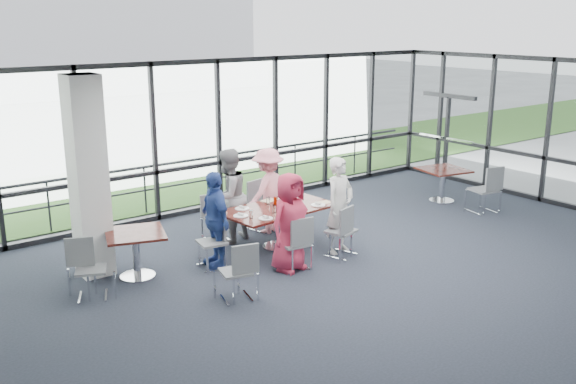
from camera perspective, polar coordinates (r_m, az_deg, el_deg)
floor at (r=10.44m, az=8.68°, el=-7.59°), size 12.00×10.00×0.02m
ceiling at (r=9.67m, az=9.45°, el=10.24°), size 12.00×10.00×0.04m
curtain_wall_back at (r=13.77m, az=-6.18°, el=5.07°), size 12.00×0.10×3.20m
exit_door at (r=16.89m, az=13.92°, el=4.69°), size 0.12×1.60×2.10m
structural_column at (r=10.47m, az=-17.34°, el=1.24°), size 0.50×0.50×3.20m
apron at (r=18.47m, az=-14.15°, el=2.16°), size 80.00×70.00×0.02m
grass_strip at (r=16.69m, az=-11.40°, el=1.06°), size 80.00×5.00×0.01m
hangar_main at (r=40.16m, az=-22.04°, el=12.71°), size 24.00×10.00×6.00m
guard_rail at (r=14.51m, az=-7.29°, el=1.11°), size 12.00×0.06×0.06m
main_table at (r=11.43m, az=-0.91°, el=-1.94°), size 2.10×1.25×0.75m
side_table_left at (r=10.40m, az=-13.41°, el=-4.09°), size 1.14×1.14×0.75m
side_table_right at (r=14.75m, az=13.64°, el=1.62°), size 1.14×1.14×0.75m
diner_near_left at (r=10.37m, az=0.17°, el=-2.69°), size 0.87×0.65×1.64m
diner_near_right at (r=11.19m, az=4.61°, el=-1.20°), size 0.69×0.55×1.70m
diner_far_left at (r=11.71m, az=-5.33°, el=-0.37°), size 0.97×0.76×1.75m
diner_far_right at (r=12.24m, az=-1.80°, el=0.13°), size 1.17×0.83×1.64m
diner_end at (r=10.64m, az=-6.52°, el=-2.39°), size 0.65×1.01×1.61m
chair_main_nl at (r=10.50m, az=0.49°, el=-4.61°), size 0.49×0.49×0.89m
chair_main_nr at (r=11.11m, az=4.74°, el=-3.48°), size 0.56×0.56×0.91m
chair_main_fl at (r=11.92m, az=-6.35°, el=-2.39°), size 0.46×0.46×0.83m
chair_main_fr at (r=12.53m, az=-2.63°, el=-1.28°), size 0.53×0.53×0.91m
chair_main_end at (r=10.64m, az=-6.77°, el=-4.46°), size 0.50×0.50×0.88m
chair_spare_la at (r=9.43m, az=-4.66°, el=-7.08°), size 0.52×0.52×0.87m
chair_spare_lb at (r=9.89m, az=-17.12°, el=-6.62°), size 0.57×0.57×0.88m
chair_spare_r at (r=14.14m, az=16.98°, el=0.18°), size 0.58×0.58×0.99m
plate_nl at (r=10.76m, az=-1.98°, el=-2.36°), size 0.25×0.25×0.01m
plate_nr at (r=11.53m, az=2.69°, el=-1.16°), size 0.26×0.26×0.01m
plate_fl at (r=11.34m, az=-4.09°, el=-1.47°), size 0.26×0.26×0.01m
plate_fr at (r=11.93m, az=-0.32°, el=-0.58°), size 0.25×0.25×0.01m
plate_end at (r=10.92m, az=-4.22°, el=-2.12°), size 0.26×0.26×0.01m
tumbler_a at (r=11.08m, az=-1.25°, el=-1.51°), size 0.07×0.07×0.14m
tumbler_b at (r=11.48m, az=0.77°, el=-0.88°), size 0.07×0.07×0.15m
tumbler_c at (r=11.58m, az=-1.78°, el=-0.78°), size 0.07×0.07×0.13m
tumbler_d at (r=10.80m, az=-3.31°, el=-1.98°), size 0.07×0.07×0.13m
menu_a at (r=11.01m, az=0.17°, el=-1.97°), size 0.36×0.35×0.00m
menu_b at (r=11.71m, az=3.15°, el=-0.93°), size 0.30×0.22×0.00m
menu_c at (r=11.84m, az=-1.70°, el=-0.74°), size 0.35×0.29×0.00m
condiment_caddy at (r=11.47m, az=-0.65°, el=-1.17°), size 0.10×0.07×0.04m
ketchup_bottle at (r=11.42m, az=-1.15°, el=-0.87°), size 0.06×0.06×0.18m
green_bottle at (r=11.40m, az=-0.65°, el=-0.85°), size 0.05×0.05×0.20m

